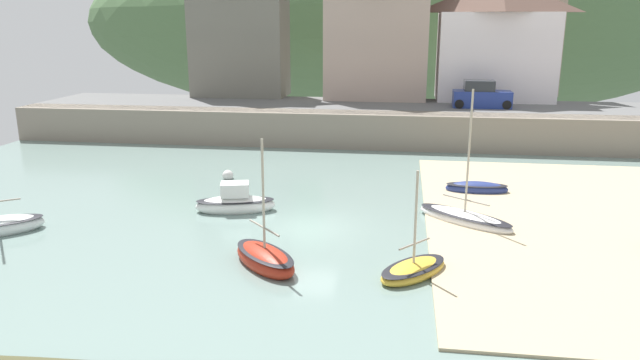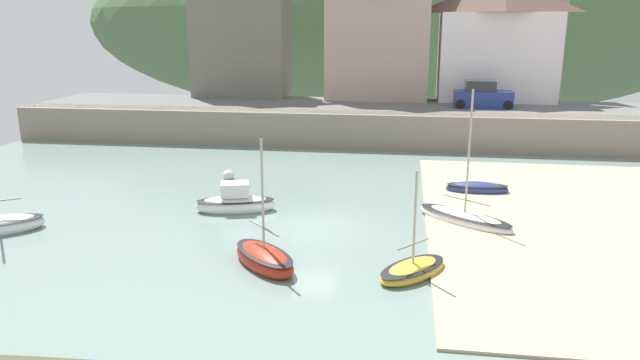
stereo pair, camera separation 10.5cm
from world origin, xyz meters
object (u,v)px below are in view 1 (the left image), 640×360
at_px(waterfront_building_left, 239,23).
at_px(sailboat_white_hull, 413,270).
at_px(waterfront_building_right, 496,39).
at_px(parked_car_near_slipway, 481,96).
at_px(mooring_buoy, 228,175).
at_px(rowboat_small_beached, 477,188).
at_px(dinghy_open_wooden, 265,258).
at_px(sailboat_nearest_shore, 235,203).
at_px(waterfront_building_centre, 377,25).
at_px(fishing_boat_green, 464,218).

bearing_deg(waterfront_building_left, sailboat_white_hull, -64.46).
bearing_deg(waterfront_building_right, parked_car_near_slipway, -107.52).
xyz_separation_m(sailboat_white_hull, mooring_buoy, (-10.02, 11.57, -0.03)).
bearing_deg(mooring_buoy, rowboat_small_beached, -4.13).
height_order(sailboat_white_hull, dinghy_open_wooden, dinghy_open_wooden).
xyz_separation_m(waterfront_building_left, dinghy_open_wooden, (8.85, -29.38, -8.01)).
bearing_deg(sailboat_white_hull, waterfront_building_left, 65.38).
relative_size(sailboat_nearest_shore, mooring_buoy, 6.32).
distance_m(waterfront_building_right, dinghy_open_wooden, 32.35).
distance_m(waterfront_building_left, waterfront_building_right, 20.57).
height_order(waterfront_building_centre, fishing_boat_green, waterfront_building_centre).
xyz_separation_m(fishing_boat_green, mooring_buoy, (-12.26, 5.84, -0.07)).
height_order(waterfront_building_left, waterfront_building_centre, waterfront_building_left).
relative_size(waterfront_building_centre, dinghy_open_wooden, 2.37).
height_order(waterfront_building_left, mooring_buoy, waterfront_building_left).
distance_m(waterfront_building_right, rowboat_small_beached, 20.30).
xyz_separation_m(rowboat_small_beached, sailboat_white_hull, (-3.31, -10.60, -0.03)).
height_order(sailboat_nearest_shore, mooring_buoy, sailboat_nearest_shore).
distance_m(waterfront_building_left, dinghy_open_wooden, 31.71).
bearing_deg(sailboat_nearest_shore, fishing_boat_green, -15.41).
bearing_deg(waterfront_building_centre, fishing_boat_green, -78.00).
relative_size(waterfront_building_left, sailboat_nearest_shore, 3.04).
relative_size(waterfront_building_right, rowboat_small_beached, 2.98).
distance_m(waterfront_building_right, sailboat_nearest_shore, 28.34).
height_order(fishing_boat_green, sailboat_nearest_shore, fishing_boat_green).
distance_m(waterfront_building_centre, sailboat_white_hull, 30.62).
distance_m(rowboat_small_beached, dinghy_open_wooden, 13.57).
xyz_separation_m(waterfront_building_centre, sailboat_white_hull, (2.79, -29.43, -7.98)).
xyz_separation_m(waterfront_building_left, fishing_boat_green, (16.31, -23.70, -8.06)).
bearing_deg(rowboat_small_beached, waterfront_building_left, 133.20).
bearing_deg(rowboat_small_beached, waterfront_building_right, 80.96).
relative_size(sailboat_white_hull, dinghy_open_wooden, 0.80).
height_order(sailboat_white_hull, parked_car_near_slipway, parked_car_near_slipway).
bearing_deg(dinghy_open_wooden, waterfront_building_left, 153.84).
bearing_deg(waterfront_building_centre, parked_car_near_slipway, -29.84).
relative_size(waterfront_building_centre, sailboat_white_hull, 2.97).
relative_size(waterfront_building_right, mooring_buoy, 15.39).
height_order(waterfront_building_centre, parked_car_near_slipway, waterfront_building_centre).
relative_size(rowboat_small_beached, mooring_buoy, 5.16).
bearing_deg(sailboat_nearest_shore, sailboat_white_hull, -50.79).
distance_m(rowboat_small_beached, sailboat_white_hull, 11.11).
bearing_deg(sailboat_nearest_shore, parked_car_near_slipway, 41.59).
bearing_deg(rowboat_small_beached, waterfront_building_centre, 108.46).
height_order(rowboat_small_beached, sailboat_white_hull, sailboat_white_hull).
height_order(waterfront_building_right, rowboat_small_beached, waterfront_building_right).
bearing_deg(parked_car_near_slipway, waterfront_building_left, 167.28).
xyz_separation_m(waterfront_building_left, waterfront_building_centre, (11.27, 0.00, -0.12)).
relative_size(fishing_boat_green, dinghy_open_wooden, 1.23).
bearing_deg(mooring_buoy, fishing_boat_green, -25.45).
relative_size(fishing_boat_green, rowboat_small_beached, 1.90).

